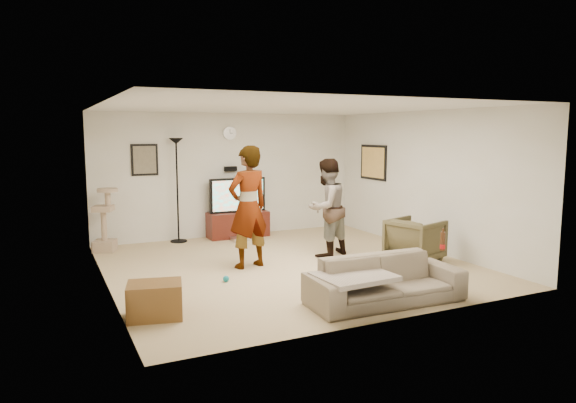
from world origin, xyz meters
name	(u,v)px	position (x,y,z in m)	size (l,w,h in m)	color
floor	(287,266)	(0.00, 0.00, -0.01)	(5.50, 5.50, 0.02)	tan
ceiling	(287,107)	(0.00, 0.00, 2.51)	(5.50, 5.50, 0.02)	silver
wall_back	(230,175)	(0.00, 2.75, 1.25)	(5.50, 0.04, 2.50)	white
wall_front	(394,211)	(0.00, -2.75, 1.25)	(5.50, 0.04, 2.50)	white
wall_left	(104,197)	(-2.75, 0.00, 1.25)	(0.04, 5.50, 2.50)	white
wall_right	(425,181)	(2.75, 0.00, 1.25)	(0.04, 5.50, 2.50)	white
wall_clock	(230,133)	(0.00, 2.72, 2.10)	(0.26, 0.26, 0.04)	silver
wall_speaker	(231,169)	(0.00, 2.69, 1.38)	(0.25, 0.10, 0.10)	black
picture_back	(145,160)	(-1.70, 2.73, 1.60)	(0.42, 0.03, 0.52)	#66604F
picture_right	(373,162)	(2.73, 1.60, 1.50)	(0.03, 0.78, 0.62)	#DDAC57
tv_stand	(238,224)	(0.08, 2.50, 0.26)	(1.23, 0.45, 0.51)	#3F150E
console_box	(242,239)	(0.01, 2.11, 0.04)	(0.40, 0.30, 0.07)	silver
tv	(238,195)	(0.08, 2.50, 0.86)	(1.16, 0.08, 0.69)	black
tv_screen	(238,195)	(0.08, 2.46, 0.86)	(1.07, 0.01, 0.61)	#1DD7C9
floor_lamp	(177,190)	(-1.13, 2.55, 1.01)	(0.32, 0.32, 2.01)	black
cat_tree	(104,220)	(-2.53, 2.31, 0.57)	(0.36, 0.36, 1.14)	tan
person_left	(248,207)	(-0.60, 0.16, 0.96)	(0.70, 0.46, 1.92)	#BCBCBC
person_right	(327,208)	(0.88, 0.29, 0.84)	(0.82, 0.64, 1.68)	#42648B
sofa	(385,280)	(0.30, -2.20, 0.29)	(1.97, 0.77, 0.58)	#796C5A
throw_blanket	(354,277)	(-0.15, -2.20, 0.39)	(0.90, 0.70, 0.06)	#B6A798
beer_bottle	(443,241)	(1.21, -2.20, 0.70)	(0.06, 0.06, 0.25)	#462512
armchair	(415,240)	(2.01, -0.68, 0.36)	(0.76, 0.79, 0.71)	#423D26
side_table	(155,300)	(-2.40, -1.50, 0.20)	(0.61, 0.46, 0.41)	brown
toy_ball	(226,279)	(-1.20, -0.48, 0.04)	(0.09, 0.09, 0.09)	#117A8B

